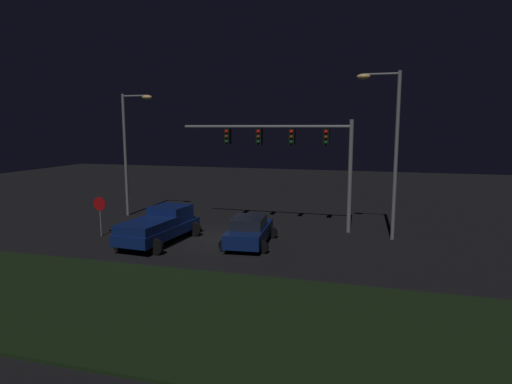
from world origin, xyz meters
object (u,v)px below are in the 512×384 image
(pickup_truck, at_px, (161,224))
(traffic_signal_gantry, at_px, (293,145))
(street_lamp_left, at_px, (130,141))
(stop_sign, at_px, (100,209))
(street_lamp_right, at_px, (389,137))
(car_sedan, at_px, (249,231))

(pickup_truck, relative_size, traffic_signal_gantry, 0.54)
(traffic_signal_gantry, height_order, street_lamp_left, street_lamp_left)
(traffic_signal_gantry, bearing_deg, street_lamp_left, 175.65)
(pickup_truck, height_order, stop_sign, stop_sign)
(stop_sign, bearing_deg, street_lamp_right, 13.87)
(car_sedan, height_order, street_lamp_right, street_lamp_right)
(street_lamp_left, distance_m, stop_sign, 6.83)
(pickup_truck, distance_m, street_lamp_left, 8.89)
(street_lamp_left, relative_size, stop_sign, 3.71)
(traffic_signal_gantry, relative_size, street_lamp_left, 1.25)
(traffic_signal_gantry, bearing_deg, street_lamp_right, -10.38)
(car_sedan, height_order, traffic_signal_gantry, traffic_signal_gantry)
(car_sedan, height_order, street_lamp_left, street_lamp_left)
(car_sedan, bearing_deg, stop_sign, 89.00)
(pickup_truck, bearing_deg, street_lamp_left, 46.44)
(street_lamp_left, bearing_deg, pickup_truck, -48.07)
(car_sedan, relative_size, street_lamp_right, 0.51)
(car_sedan, xyz_separation_m, street_lamp_right, (6.79, 3.19, 4.80))
(pickup_truck, height_order, traffic_signal_gantry, traffic_signal_gantry)
(car_sedan, distance_m, street_lamp_left, 11.97)
(pickup_truck, height_order, street_lamp_right, street_lamp_right)
(pickup_truck, height_order, street_lamp_left, street_lamp_left)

